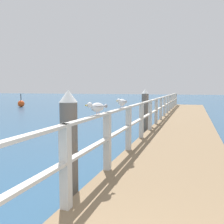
# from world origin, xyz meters

# --- Properties ---
(pier_deck) EXTENTS (2.39, 23.78, 0.47)m
(pier_deck) POSITION_xyz_m (0.00, 11.89, 0.24)
(pier_deck) COLOR #846B4C
(pier_deck) RESTS_ON ground_plane
(pier_railing) EXTENTS (0.12, 22.30, 1.08)m
(pier_railing) POSITION_xyz_m (-1.12, 11.89, 1.13)
(pier_railing) COLOR beige
(pier_railing) RESTS_ON pier_deck
(dock_piling_near) EXTENTS (0.29, 0.29, 1.97)m
(dock_piling_near) POSITION_xyz_m (-1.50, 3.20, 0.99)
(dock_piling_near) COLOR #6B6056
(dock_piling_near) RESTS_ON ground_plane
(dock_piling_far) EXTENTS (0.29, 0.29, 1.97)m
(dock_piling_far) POSITION_xyz_m (-1.50, 9.76, 0.99)
(dock_piling_far) COLOR #6B6056
(dock_piling_far) RESTS_ON ground_plane
(seagull_foreground) EXTENTS (0.25, 0.46, 0.21)m
(seagull_foreground) POSITION_xyz_m (-1.12, 3.47, 1.69)
(seagull_foreground) COLOR white
(seagull_foreground) RESTS_ON pier_railing
(seagull_background) EXTENTS (0.20, 0.48, 0.21)m
(seagull_background) POSITION_xyz_m (-1.12, 4.94, 1.69)
(seagull_background) COLOR white
(seagull_background) RESTS_ON pier_railing
(channel_buoy) EXTENTS (0.70, 0.70, 1.40)m
(channel_buoy) POSITION_xyz_m (-16.97, 21.75, 0.36)
(channel_buoy) COLOR #E54C19
(channel_buoy) RESTS_ON ground_plane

